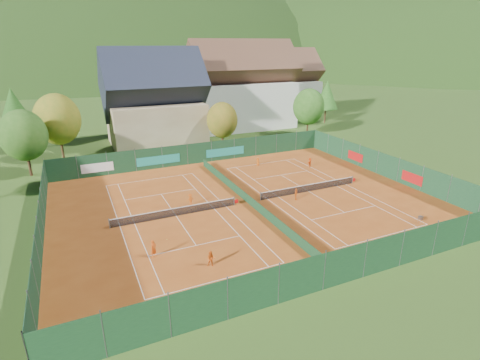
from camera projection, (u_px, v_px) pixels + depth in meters
name	position (u px, v px, depth m)	size (l,w,h in m)	color
ground	(248.00, 203.00, 40.82)	(600.00, 600.00, 0.00)	#2D4E18
clay_pad	(248.00, 203.00, 40.81)	(40.00, 32.00, 0.01)	#A14817
court_markings_left	(176.00, 216.00, 37.68)	(11.03, 23.83, 0.00)	white
court_markings_right	(309.00, 191.00, 43.94)	(11.03, 23.83, 0.00)	white
tennis_net_left	(177.00, 211.00, 37.57)	(13.30, 0.10, 1.02)	#59595B
tennis_net_right	(310.00, 187.00, 43.83)	(13.30, 0.10, 1.02)	#59595B
court_divider	(248.00, 199.00, 40.64)	(0.03, 28.80, 1.00)	#14381E
fence_north	(197.00, 154.00, 53.78)	(40.00, 0.10, 3.00)	#14371E
fence_south	(345.00, 266.00, 26.64)	(40.00, 0.04, 3.00)	#153A1D
fence_west	(41.00, 226.00, 32.47)	(0.04, 32.00, 3.00)	#133520
fence_east	(387.00, 166.00, 48.17)	(0.09, 32.00, 3.00)	#163D22
chalet	(155.00, 105.00, 62.96)	(16.20, 12.00, 16.00)	#C0AF87
hotel_block_a	(242.00, 91.00, 75.25)	(21.60, 11.00, 17.25)	silver
hotel_block_b	(282.00, 87.00, 87.82)	(17.28, 10.00, 15.50)	silver
tree_west_front	(23.00, 135.00, 47.42)	(5.72, 5.72, 8.69)	#412817
tree_west_mid	(57.00, 119.00, 53.87)	(6.44, 6.44, 9.78)	#462F19
tree_west_back	(14.00, 109.00, 58.12)	(5.60, 5.60, 10.00)	#4B2E1B
tree_center	(222.00, 120.00, 60.31)	(5.01, 5.01, 7.60)	#4D341B
tree_east_front	(309.00, 107.00, 68.83)	(5.72, 5.72, 8.69)	#432F18
tree_east_mid	(327.00, 95.00, 79.33)	(5.04, 5.04, 9.00)	#4B351A
tree_east_back	(275.00, 89.00, 82.80)	(7.15, 7.15, 10.86)	#463219
mountain_backdrop	(141.00, 127.00, 264.89)	(820.00, 530.00, 242.00)	black
ball_hopper	(421.00, 218.00, 36.12)	(0.34, 0.34, 0.80)	slate
loose_ball_0	(167.00, 239.00, 33.16)	(0.07, 0.07, 0.07)	#CCD833
loose_ball_1	(333.00, 236.00, 33.74)	(0.07, 0.07, 0.07)	#CCD833
player_left_near	(154.00, 249.00, 30.24)	(0.56, 0.37, 1.54)	#CC4C12
player_left_mid	(211.00, 259.00, 29.01)	(0.65, 0.50, 1.33)	#D85713
player_left_far	(190.00, 199.00, 40.12)	(0.84, 0.48, 1.29)	#CE5412
player_right_near	(296.00, 194.00, 41.43)	(0.77, 0.32, 1.32)	#D75C13
player_right_far_a	(258.00, 161.00, 53.12)	(0.58, 0.37, 1.18)	orange
player_right_far_b	(310.00, 162.00, 52.53)	(1.21, 0.39, 1.31)	#F85C16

